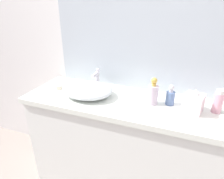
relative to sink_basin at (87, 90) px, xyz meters
The scene contains 10 objects.
bathroom_wall_rear 0.59m from the sink_basin, 46.56° to the left, with size 6.00×0.06×2.60m, color silver.
vanity_counter 0.64m from the sink_basin, ahead, with size 1.76×0.53×0.89m.
wall_mirror_panel 0.67m from the sink_basin, 35.92° to the left, with size 1.59×0.01×0.99m, color #B2BCC6.
sink_basin is the anchor object (origin of this frame).
faucet 0.18m from the sink_basin, 90.00° to the left, with size 0.03×0.12×0.16m.
soap_dispenser 0.62m from the sink_basin, ahead, with size 0.06×0.06×0.15m.
perfume_bottle 0.92m from the sink_basin, ahead, with size 0.06×0.06×0.16m.
spray_can 0.50m from the sink_basin, ahead, with size 0.07×0.07×0.20m.
tissue_box 0.77m from the sink_basin, ahead, with size 0.15×0.15×0.16m.
candle_jar 0.29m from the sink_basin, behind, with size 0.06×0.06×0.03m, color beige.
Camera 1 is at (0.35, -0.81, 1.55)m, focal length 30.79 mm.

